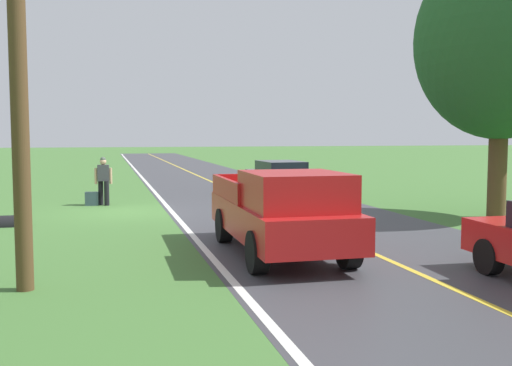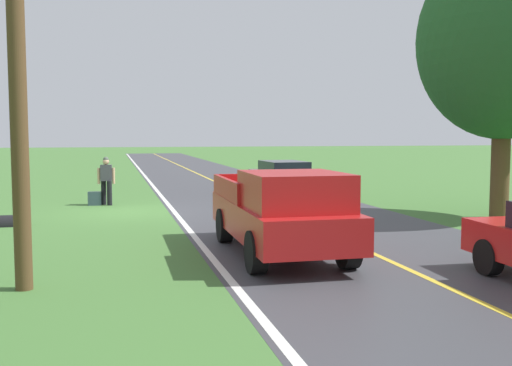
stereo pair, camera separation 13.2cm
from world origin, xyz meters
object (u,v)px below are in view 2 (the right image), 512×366
object	(u,v)px
suitcase_carried	(95,199)
tree_far_side_near	(505,41)
hitchhiker_walking	(106,178)
sedan_near_oncoming	(283,176)
pickup_truck_passing	(282,210)
utility_pole_roadside	(17,50)

from	to	relation	value
suitcase_carried	tree_far_side_near	xyz separation A→B (m)	(-12.13, 6.26, 5.10)
hitchhiker_walking	suitcase_carried	size ratio (longest dim) A/B	3.52
tree_far_side_near	sedan_near_oncoming	xyz separation A→B (m)	(4.33, -8.76, -4.60)
pickup_truck_passing	utility_pole_roadside	distance (m)	5.94
utility_pole_roadside	tree_far_side_near	bearing A→B (deg)	-157.19
suitcase_carried	utility_pole_roadside	distance (m)	12.29
hitchhiker_walking	tree_far_side_near	distance (m)	14.00
hitchhiker_walking	tree_far_side_near	size ratio (longest dim) A/B	0.21
hitchhiker_walking	tree_far_side_near	bearing A→B (deg)	151.66
pickup_truck_passing	sedan_near_oncoming	xyz separation A→B (m)	(-3.71, -12.62, -0.21)
tree_far_side_near	sedan_near_oncoming	distance (m)	10.80
suitcase_carried	sedan_near_oncoming	distance (m)	8.20
tree_far_side_near	sedan_near_oncoming	world-z (taller)	tree_far_side_near
sedan_near_oncoming	utility_pole_roadside	world-z (taller)	utility_pole_roadside
pickup_truck_passing	tree_far_side_near	xyz separation A→B (m)	(-8.05, -3.86, 4.38)
sedan_near_oncoming	suitcase_carried	bearing A→B (deg)	17.81
hitchhiker_walking	suitcase_carried	xyz separation A→B (m)	(0.42, 0.05, -0.73)
pickup_truck_passing	hitchhiker_walking	bearing A→B (deg)	-70.22
hitchhiker_walking	sedan_near_oncoming	bearing A→B (deg)	-161.62
pickup_truck_passing	utility_pole_roadside	xyz separation A→B (m)	(4.91, 1.59, 2.94)
pickup_truck_passing	sedan_near_oncoming	size ratio (longest dim) A/B	1.21
pickup_truck_passing	sedan_near_oncoming	distance (m)	13.16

